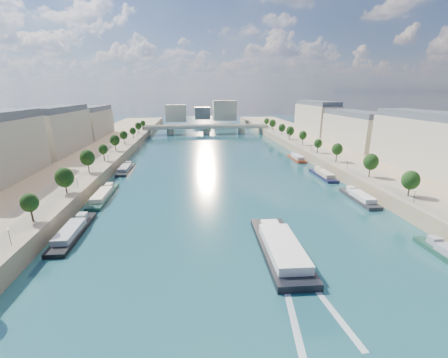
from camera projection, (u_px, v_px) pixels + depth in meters
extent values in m
plane|color=#0C2535|center=(221.00, 175.00, 138.26)|extent=(700.00, 700.00, 0.00)
cube|color=#9E8460|center=(57.00, 174.00, 130.28)|extent=(44.00, 520.00, 5.00)
cube|color=#9E8460|center=(369.00, 166.00, 144.83)|extent=(44.00, 520.00, 5.00)
cube|color=gray|center=(92.00, 168.00, 131.08)|extent=(14.00, 520.00, 0.10)
cube|color=gray|center=(340.00, 161.00, 142.59)|extent=(14.00, 520.00, 0.10)
cylinder|color=#382B1E|center=(27.00, 216.00, 75.41)|extent=(0.50, 0.50, 3.82)
ellipsoid|color=#113311|center=(24.00, 203.00, 74.40)|extent=(4.80, 4.80, 5.52)
cylinder|color=#382B1E|center=(65.00, 187.00, 98.31)|extent=(0.50, 0.50, 3.82)
ellipsoid|color=#113311|center=(63.00, 177.00, 97.30)|extent=(4.80, 4.80, 5.52)
cylinder|color=#382B1E|center=(89.00, 169.00, 121.21)|extent=(0.50, 0.50, 3.82)
ellipsoid|color=#113311|center=(88.00, 160.00, 120.20)|extent=(4.80, 4.80, 5.52)
cylinder|color=#382B1E|center=(105.00, 157.00, 144.11)|extent=(0.50, 0.50, 3.82)
ellipsoid|color=#113311|center=(104.00, 149.00, 143.10)|extent=(4.80, 4.80, 5.52)
cylinder|color=#382B1E|center=(117.00, 148.00, 167.01)|extent=(0.50, 0.50, 3.82)
ellipsoid|color=#113311|center=(116.00, 141.00, 166.00)|extent=(4.80, 4.80, 5.52)
cylinder|color=#382B1E|center=(126.00, 141.00, 189.91)|extent=(0.50, 0.50, 3.82)
ellipsoid|color=#113311|center=(125.00, 135.00, 188.90)|extent=(4.80, 4.80, 5.52)
cylinder|color=#382B1E|center=(133.00, 136.00, 212.81)|extent=(0.50, 0.50, 3.82)
ellipsoid|color=#113311|center=(132.00, 130.00, 211.80)|extent=(4.80, 4.80, 5.52)
cylinder|color=#382B1E|center=(138.00, 131.00, 235.71)|extent=(0.50, 0.50, 3.82)
ellipsoid|color=#113311|center=(138.00, 127.00, 234.70)|extent=(4.80, 4.80, 5.52)
cylinder|color=#382B1E|center=(143.00, 128.00, 258.61)|extent=(0.50, 0.50, 3.82)
ellipsoid|color=#113311|center=(143.00, 124.00, 257.60)|extent=(4.80, 4.80, 5.52)
cylinder|color=#382B1E|center=(410.00, 191.00, 94.16)|extent=(0.50, 0.50, 3.82)
ellipsoid|color=#113311|center=(412.00, 180.00, 93.15)|extent=(4.80, 4.80, 5.52)
cylinder|color=#382B1E|center=(367.00, 172.00, 117.06)|extent=(0.50, 0.50, 3.82)
ellipsoid|color=#113311|center=(369.00, 163.00, 116.05)|extent=(4.80, 4.80, 5.52)
cylinder|color=#382B1E|center=(339.00, 159.00, 139.96)|extent=(0.50, 0.50, 3.82)
ellipsoid|color=#113311|center=(339.00, 151.00, 138.95)|extent=(4.80, 4.80, 5.52)
cylinder|color=#382B1E|center=(318.00, 149.00, 162.86)|extent=(0.50, 0.50, 3.82)
ellipsoid|color=#113311|center=(318.00, 143.00, 161.85)|extent=(4.80, 4.80, 5.52)
cylinder|color=#382B1E|center=(302.00, 142.00, 185.76)|extent=(0.50, 0.50, 3.82)
ellipsoid|color=#113311|center=(303.00, 136.00, 184.75)|extent=(4.80, 4.80, 5.52)
cylinder|color=#382B1E|center=(290.00, 136.00, 208.66)|extent=(0.50, 0.50, 3.82)
ellipsoid|color=#113311|center=(290.00, 131.00, 207.65)|extent=(4.80, 4.80, 5.52)
cylinder|color=#382B1E|center=(280.00, 132.00, 231.56)|extent=(0.50, 0.50, 3.82)
ellipsoid|color=#113311|center=(280.00, 127.00, 230.55)|extent=(4.80, 4.80, 5.52)
cylinder|color=#382B1E|center=(272.00, 128.00, 254.46)|extent=(0.50, 0.50, 3.82)
ellipsoid|color=#113311|center=(272.00, 124.00, 253.45)|extent=(4.80, 4.80, 5.52)
cylinder|color=#382B1E|center=(265.00, 125.00, 277.36)|extent=(0.50, 0.50, 3.82)
ellipsoid|color=#113311|center=(266.00, 121.00, 276.35)|extent=(4.80, 4.80, 5.52)
cylinder|color=black|center=(10.00, 238.00, 64.19)|extent=(0.14, 0.14, 4.00)
sphere|color=#FFE5B2|center=(8.00, 229.00, 63.60)|extent=(0.36, 0.36, 0.36)
cylinder|color=black|center=(77.00, 183.00, 102.36)|extent=(0.14, 0.14, 4.00)
sphere|color=#FFE5B2|center=(76.00, 177.00, 101.76)|extent=(0.36, 0.36, 0.36)
cylinder|color=black|center=(108.00, 158.00, 140.52)|extent=(0.14, 0.14, 4.00)
sphere|color=#FFE5B2|center=(108.00, 154.00, 139.93)|extent=(0.36, 0.36, 0.36)
cylinder|color=black|center=(126.00, 144.00, 178.69)|extent=(0.14, 0.14, 4.00)
sphere|color=#FFE5B2|center=(126.00, 140.00, 178.10)|extent=(0.36, 0.36, 0.36)
cylinder|color=black|center=(137.00, 135.00, 216.86)|extent=(0.14, 0.14, 4.00)
sphere|color=#FFE5B2|center=(137.00, 132.00, 216.27)|extent=(0.36, 0.36, 0.36)
cylinder|color=black|center=(414.00, 197.00, 89.11)|extent=(0.14, 0.14, 4.00)
sphere|color=#FFE5B2|center=(416.00, 190.00, 88.52)|extent=(0.36, 0.36, 0.36)
cylinder|color=black|center=(347.00, 165.00, 127.28)|extent=(0.14, 0.14, 4.00)
sphere|color=#FFE5B2|center=(348.00, 160.00, 126.69)|extent=(0.36, 0.36, 0.36)
cylinder|color=black|center=(311.00, 148.00, 165.45)|extent=(0.14, 0.14, 4.00)
sphere|color=#FFE5B2|center=(312.00, 144.00, 164.85)|extent=(0.36, 0.36, 0.36)
cylinder|color=black|center=(289.00, 137.00, 203.61)|extent=(0.14, 0.14, 4.00)
sphere|color=#FFE5B2|center=(289.00, 134.00, 203.02)|extent=(0.36, 0.36, 0.36)
cylinder|color=black|center=(273.00, 130.00, 241.78)|extent=(0.14, 0.14, 4.00)
sphere|color=#FFE5B2|center=(273.00, 128.00, 241.19)|extent=(0.36, 0.36, 0.36)
cube|color=#BBAC8F|center=(61.00, 133.00, 164.57)|extent=(16.00, 52.00, 20.00)
cube|color=#474C54|center=(57.00, 112.00, 161.30)|extent=(14.72, 50.44, 3.20)
cube|color=#BBAC8F|center=(93.00, 123.00, 219.91)|extent=(16.00, 52.00, 20.00)
cube|color=#474C54|center=(91.00, 106.00, 216.64)|extent=(14.72, 50.44, 3.20)
cube|color=#BBAC8F|center=(425.00, 146.00, 126.40)|extent=(16.00, 52.00, 20.00)
cube|color=#474C54|center=(430.00, 118.00, 123.13)|extent=(14.72, 50.44, 3.20)
cube|color=#BBAC8F|center=(354.00, 129.00, 181.74)|extent=(16.00, 52.00, 20.00)
cube|color=#474C54|center=(356.00, 110.00, 178.48)|extent=(14.72, 50.44, 3.20)
cube|color=#BBAC8F|center=(316.00, 120.00, 237.09)|extent=(16.00, 52.00, 20.00)
cube|color=#474C54|center=(317.00, 105.00, 233.82)|extent=(14.72, 50.44, 3.20)
cube|color=#BBAC8F|center=(176.00, 113.00, 331.66)|extent=(22.00, 18.00, 18.00)
cube|color=#BBAC8F|center=(224.00, 110.00, 346.20)|extent=(26.00, 20.00, 22.00)
cube|color=#474C54|center=(202.00, 113.00, 359.11)|extent=(18.00, 16.00, 14.00)
cube|color=#C1B79E|center=(206.00, 127.00, 269.22)|extent=(112.00, 11.00, 2.20)
cube|color=#C1B79E|center=(207.00, 126.00, 264.03)|extent=(112.00, 0.80, 0.90)
cube|color=#C1B79E|center=(206.00, 125.00, 273.57)|extent=(112.00, 0.80, 0.90)
cylinder|color=#C1B79E|center=(171.00, 132.00, 267.03)|extent=(6.40, 6.40, 5.00)
cylinder|color=#C1B79E|center=(206.00, 131.00, 270.26)|extent=(6.40, 6.40, 5.00)
cylinder|color=#C1B79E|center=(241.00, 131.00, 273.49)|extent=(6.40, 6.40, 5.00)
cube|color=#C1B79E|center=(148.00, 132.00, 265.01)|extent=(6.00, 12.00, 5.00)
cube|color=#C1B79E|center=(263.00, 130.00, 275.52)|extent=(6.00, 12.00, 5.00)
cube|color=black|center=(280.00, 249.00, 72.09)|extent=(9.89, 31.71, 2.25)
cube|color=white|center=(283.00, 247.00, 69.09)|extent=(7.96, 20.65, 2.02)
cube|color=white|center=(270.00, 225.00, 80.53)|extent=(4.60, 3.90, 1.80)
cube|color=silver|center=(289.00, 299.00, 55.69)|extent=(5.10, 25.88, 0.04)
cube|color=silver|center=(322.00, 296.00, 56.34)|extent=(3.62, 26.00, 0.04)
cube|color=black|center=(73.00, 234.00, 80.57)|extent=(5.00, 24.83, 1.80)
cube|color=#A2A8AE|center=(70.00, 231.00, 78.20)|extent=(4.10, 13.66, 1.60)
cube|color=#A2A8AE|center=(82.00, 216.00, 87.17)|extent=(2.50, 2.98, 1.80)
cube|color=#1A4334|center=(104.00, 197.00, 108.50)|extent=(5.00, 26.78, 1.80)
cube|color=#F2E4C0|center=(102.00, 195.00, 105.98)|extent=(4.10, 14.73, 1.60)
cube|color=#F2E4C0|center=(109.00, 186.00, 115.66)|extent=(2.50, 3.21, 1.80)
cube|color=#27282A|center=(126.00, 170.00, 145.43)|extent=(5.00, 23.11, 1.80)
cube|color=gray|center=(125.00, 168.00, 143.19)|extent=(4.10, 12.71, 1.60)
cube|color=gray|center=(128.00, 163.00, 151.54)|extent=(2.50, 2.77, 1.80)
cube|color=#93939B|center=(435.00, 240.00, 73.23)|extent=(2.50, 2.46, 1.80)
cube|color=#2B2A2D|center=(359.00, 199.00, 106.23)|extent=(5.00, 20.55, 1.80)
cube|color=silver|center=(362.00, 196.00, 104.18)|extent=(4.10, 11.30, 1.60)
cube|color=silver|center=(351.00, 189.00, 111.60)|extent=(2.50, 2.47, 1.80)
cube|color=#1B1C3B|center=(323.00, 176.00, 135.31)|extent=(5.00, 21.43, 1.80)
cube|color=beige|center=(325.00, 173.00, 133.19)|extent=(4.10, 11.78, 1.60)
cube|color=beige|center=(318.00, 169.00, 140.93)|extent=(2.50, 2.57, 1.80)
cube|color=maroon|center=(297.00, 159.00, 169.22)|extent=(5.00, 19.50, 1.80)
cube|color=silver|center=(298.00, 157.00, 167.26)|extent=(4.10, 10.72, 1.60)
cube|color=silver|center=(293.00, 154.00, 174.30)|extent=(2.50, 2.34, 1.80)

